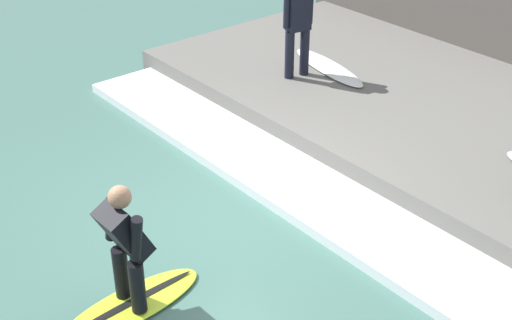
# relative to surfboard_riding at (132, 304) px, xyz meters

# --- Properties ---
(ground_plane) EXTENTS (28.00, 28.00, 0.00)m
(ground_plane) POSITION_rel_surfboard_riding_xyz_m (1.60, 0.56, -0.03)
(ground_plane) COLOR #426B60
(concrete_ledge) EXTENTS (4.40, 9.21, 0.37)m
(concrete_ledge) POSITION_rel_surfboard_riding_xyz_m (5.55, 0.56, 0.16)
(concrete_ledge) COLOR #66635E
(concrete_ledge) RESTS_ON ground_plane
(wave_foam_crest) EXTENTS (1.13, 8.75, 0.13)m
(wave_foam_crest) POSITION_rel_surfboard_riding_xyz_m (2.79, 0.56, 0.04)
(wave_foam_crest) COLOR silver
(wave_foam_crest) RESTS_ON ground_plane
(surfboard_riding) EXTENTS (1.63, 0.60, 0.07)m
(surfboard_riding) POSITION_rel_surfboard_riding_xyz_m (0.00, 0.00, 0.00)
(surfboard_riding) COLOR #BFE02D
(surfboard_riding) RESTS_ON ground_plane
(surfer_riding) EXTENTS (0.48, 0.66, 1.39)m
(surfer_riding) POSITION_rel_surfboard_riding_xyz_m (-0.00, 0.00, 0.80)
(surfer_riding) COLOR black
(surfer_riding) RESTS_ON surfboard_riding
(surfer_waiting_far) EXTENTS (0.51, 0.29, 1.53)m
(surfer_waiting_far) POSITION_rel_surfboard_riding_xyz_m (4.68, 2.65, 1.20)
(surfer_waiting_far) COLOR black
(surfer_waiting_far) RESTS_ON concrete_ledge
(surfboard_waiting_far) EXTENTS (0.79, 1.88, 0.06)m
(surfboard_waiting_far) POSITION_rel_surfboard_riding_xyz_m (5.28, 2.52, 0.37)
(surfboard_waiting_far) COLOR white
(surfboard_waiting_far) RESTS_ON concrete_ledge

